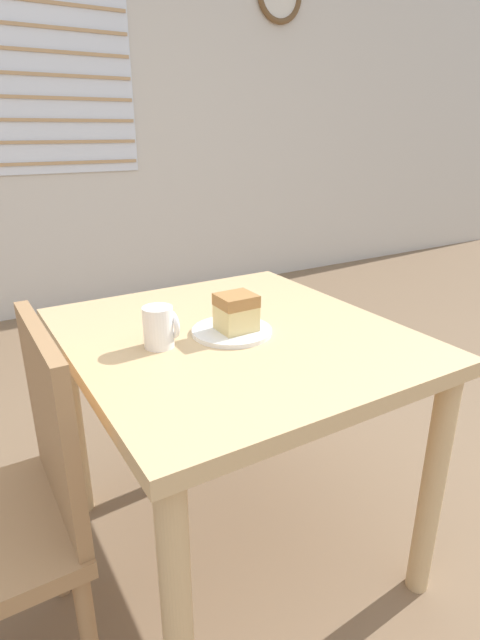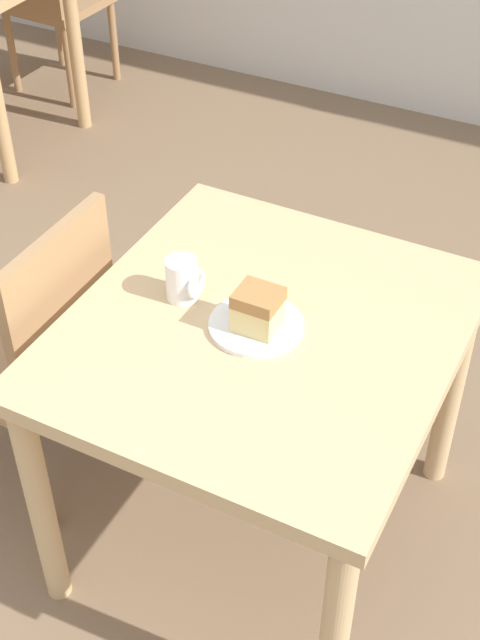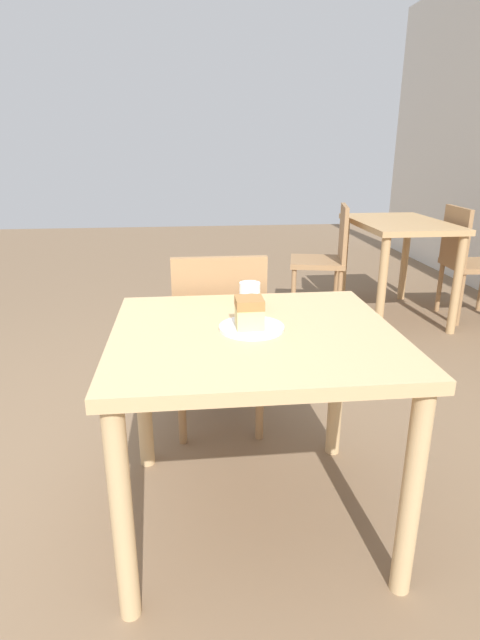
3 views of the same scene
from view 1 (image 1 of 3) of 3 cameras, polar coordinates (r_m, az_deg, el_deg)
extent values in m
cube|color=beige|center=(3.61, -22.93, 22.48)|extent=(10.00, 0.06, 2.80)
cube|color=white|center=(3.59, -22.33, 25.59)|extent=(1.19, 0.01, 1.29)
cube|color=tan|center=(3.57, -20.98, 16.38)|extent=(1.17, 0.01, 0.02)
cube|color=tan|center=(3.56, -21.26, 18.44)|extent=(1.17, 0.01, 0.02)
cube|color=tan|center=(3.56, -21.55, 20.49)|extent=(1.17, 0.01, 0.02)
cube|color=tan|center=(3.57, -21.84, 22.55)|extent=(1.17, 0.01, 0.02)
cube|color=tan|center=(3.58, -22.14, 24.60)|extent=(1.17, 0.01, 0.02)
cube|color=tan|center=(3.59, -22.45, 26.63)|extent=(1.17, 0.01, 0.02)
cube|color=tan|center=(3.61, -22.77, 28.65)|extent=(1.17, 0.01, 0.02)
cube|color=tan|center=(1.31, -0.66, -2.12)|extent=(0.82, 0.90, 0.04)
cylinder|color=tan|center=(1.11, -7.15, -30.90)|extent=(0.06, 0.06, 0.67)
cylinder|color=tan|center=(1.45, 21.13, -17.50)|extent=(0.06, 0.06, 0.67)
cylinder|color=tan|center=(1.70, -18.51, -11.07)|extent=(0.06, 0.06, 0.67)
cylinder|color=tan|center=(1.94, 2.62, -5.71)|extent=(0.06, 0.06, 0.67)
cylinder|color=#9E754C|center=(1.53, -20.46, -22.16)|extent=(0.04, 0.04, 0.39)
cube|color=#9E754C|center=(1.13, -20.75, -10.77)|extent=(0.03, 0.39, 0.41)
cylinder|color=white|center=(1.29, -0.93, -1.27)|extent=(0.21, 0.21, 0.01)
cube|color=#E0C67F|center=(1.27, -0.44, 0.25)|extent=(0.09, 0.08, 0.06)
cube|color=#A3703D|center=(1.26, -0.44, 2.26)|extent=(0.09, 0.09, 0.03)
cylinder|color=white|center=(1.21, -9.31, -0.81)|extent=(0.07, 0.07, 0.10)
torus|color=white|center=(1.22, -7.73, -0.48)|extent=(0.01, 0.07, 0.07)
camera|label=2|loc=(1.48, 85.38, 35.52)|focal=50.00mm
camera|label=3|loc=(2.24, 39.09, 17.97)|focal=28.00mm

